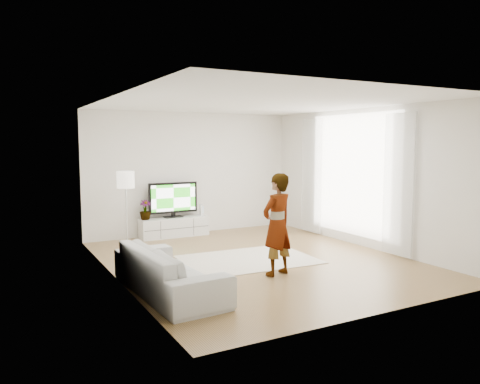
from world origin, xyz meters
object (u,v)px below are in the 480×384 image
rug (248,259)px  sofa (169,270)px  television (173,198)px  player (277,224)px  floor_lamp (126,183)px  media_console (174,227)px

rug → sofa: size_ratio=1.03×
television → player: size_ratio=0.70×
sofa → floor_lamp: size_ratio=1.45×
television → media_console: bearing=-90.0°
rug → television: bearing=99.2°
media_console → television: size_ratio=1.37×
player → floor_lamp: size_ratio=1.05×
rug → floor_lamp: bearing=130.4°
rug → sofa: sofa is taller
rug → floor_lamp: size_ratio=1.49×
media_console → sofa: 4.03m
television → player: bearing=-84.8°
sofa → floor_lamp: bearing=-7.5°
floor_lamp → media_console: bearing=28.6°
rug → player: player is taller
floor_lamp → sofa: bearing=-94.2°
media_console → floor_lamp: (-1.25, -0.68, 1.09)m
rug → sofa: 2.22m
player → floor_lamp: (-1.59, 3.05, 0.49)m
media_console → player: size_ratio=0.95×
television → rug: size_ratio=0.49×
media_console → rug: 2.69m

